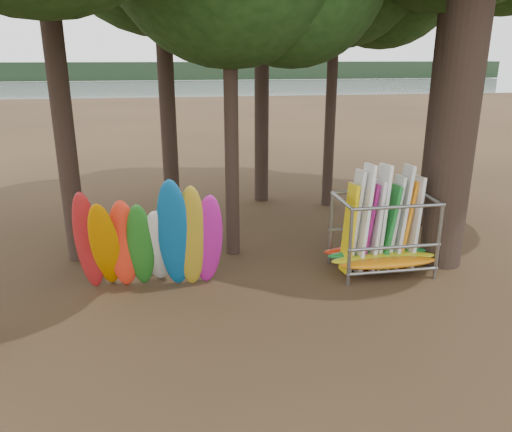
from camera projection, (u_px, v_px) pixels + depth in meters
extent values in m
plane|color=#47331E|center=(297.00, 285.00, 12.51)|extent=(120.00, 120.00, 0.00)
plane|color=gray|center=(190.00, 97.00, 68.76)|extent=(160.00, 160.00, 0.00)
cube|color=black|center=(179.00, 71.00, 115.02)|extent=(160.00, 4.00, 4.00)
cylinder|color=black|center=(49.00, 4.00, 12.14)|extent=(0.54, 0.54, 13.37)
cylinder|color=black|center=(164.00, 49.00, 16.03)|extent=(0.54, 0.54, 11.36)
cylinder|color=black|center=(262.00, 42.00, 18.07)|extent=(0.54, 0.54, 11.92)
cylinder|color=black|center=(333.00, 59.00, 17.63)|extent=(0.39, 0.39, 10.74)
cylinder|color=black|center=(231.00, 81.00, 13.11)|extent=(0.39, 0.39, 9.69)
cylinder|color=black|center=(444.00, 28.00, 15.09)|extent=(0.47, 0.47, 12.58)
cylinder|color=black|center=(471.00, 4.00, 11.88)|extent=(1.09, 1.09, 13.33)
ellipsoid|color=#B01C1F|center=(88.00, 242.00, 11.62)|extent=(0.61, 1.18, 2.79)
ellipsoid|color=#CE7800|center=(105.00, 247.00, 11.51)|extent=(0.70, 1.94, 2.74)
ellipsoid|color=#FF361D|center=(124.00, 245.00, 11.77)|extent=(0.81, 1.24, 2.58)
ellipsoid|color=#226F20|center=(141.00, 246.00, 11.76)|extent=(0.65, 1.37, 2.52)
ellipsoid|color=silver|center=(158.00, 247.00, 11.99)|extent=(0.73, 1.49, 2.35)
ellipsoid|color=#0B528D|center=(174.00, 236.00, 11.61)|extent=(0.89, 1.52, 3.12)
ellipsoid|color=#A5891F|center=(191.00, 238.00, 11.74)|extent=(0.69, 1.21, 2.89)
ellipsoid|color=#AB198A|center=(208.00, 241.00, 11.94)|extent=(0.80, 1.21, 2.63)
ellipsoid|color=orange|center=(389.00, 263.00, 12.81)|extent=(2.61, 0.55, 0.24)
ellipsoid|color=#B3B317|center=(384.00, 258.00, 13.10)|extent=(2.88, 0.55, 0.24)
ellipsoid|color=#1A772F|center=(378.00, 253.00, 13.44)|extent=(2.82, 0.55, 0.24)
ellipsoid|color=red|center=(374.00, 249.00, 13.72)|extent=(2.87, 0.55, 0.24)
cube|color=yellow|center=(349.00, 229.00, 12.97)|extent=(0.32, 0.77, 2.40)
cube|color=silver|center=(354.00, 221.00, 13.13)|extent=(0.41, 0.78, 2.71)
cube|color=white|center=(363.00, 220.00, 12.94)|extent=(0.44, 0.82, 2.91)
cube|color=#8F1767|center=(366.00, 227.00, 13.22)|extent=(0.48, 0.75, 2.36)
cube|color=silver|center=(375.00, 226.00, 13.13)|extent=(0.36, 0.78, 2.46)
cube|color=white|center=(380.00, 217.00, 13.21)|extent=(0.39, 0.82, 2.84)
cube|color=#1A772C|center=(388.00, 228.00, 13.15)|extent=(0.50, 0.74, 2.33)
cube|color=silver|center=(392.00, 222.00, 13.30)|extent=(0.48, 0.75, 2.53)
cube|color=silver|center=(401.00, 218.00, 13.20)|extent=(0.46, 0.78, 2.83)
cube|color=orange|center=(403.00, 223.00, 13.46)|extent=(0.50, 0.77, 2.38)
cube|color=silver|center=(413.00, 223.00, 13.30)|extent=(0.32, 0.78, 2.52)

